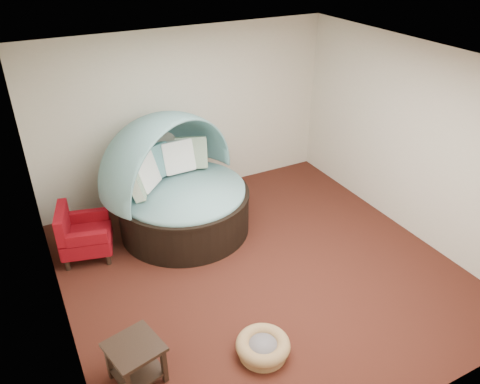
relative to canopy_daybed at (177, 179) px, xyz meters
name	(u,v)px	position (x,y,z in m)	size (l,w,h in m)	color
floor	(260,269)	(0.58, -1.51, -0.84)	(5.00, 5.00, 0.00)	#451D13
wall_back	(186,115)	(0.58, 0.99, 0.56)	(5.00, 5.00, 0.00)	beige
wall_front	(416,310)	(0.58, -4.01, 0.56)	(5.00, 5.00, 0.00)	beige
wall_left	(48,234)	(-1.92, -1.51, 0.56)	(5.00, 5.00, 0.00)	beige
wall_right	(413,142)	(3.08, -1.51, 0.56)	(5.00, 5.00, 0.00)	beige
ceiling	(265,65)	(0.58, -1.51, 1.96)	(5.00, 5.00, 0.00)	white
canopy_daybed	(177,179)	(0.00, 0.00, 0.00)	(2.64, 2.61, 1.81)	black
pet_basket	(263,347)	(-0.11, -2.78, -0.73)	(0.76, 0.76, 0.21)	olive
red_armchair	(82,234)	(-1.47, -0.09, -0.47)	(0.83, 0.83, 0.80)	black
side_table	(136,358)	(-1.42, -2.47, -0.53)	(0.61, 0.61, 0.49)	black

